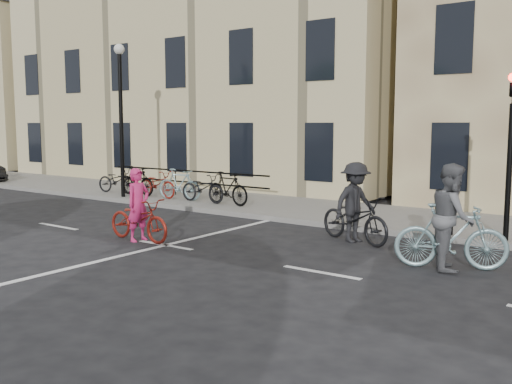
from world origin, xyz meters
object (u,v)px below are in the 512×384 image
Objects in this scene: traffic_light at (511,136)px; lamp_post at (121,101)px; cyclist_grey at (452,227)px; cyclist_pink at (139,216)px; cyclist_dark at (355,211)px.

lamp_post is (-12.70, 0.06, 1.04)m from traffic_light.
traffic_light is 0.74× the size of lamp_post.
cyclist_grey is (12.32, -2.74, -2.68)m from lamp_post.
lamp_post is at bearing 54.30° from cyclist_grey.
traffic_light reaches higher than cyclist_pink.
lamp_post is 2.48× the size of cyclist_grey.
cyclist_grey reaches higher than cyclist_pink.
traffic_light is 8.50m from cyclist_pink.
cyclist_dark is (-2.57, 1.20, -0.08)m from cyclist_grey.
traffic_light is at bearing -57.01° from cyclist_pink.
cyclist_pink is 5.01m from cyclist_dark.
cyclist_pink is 6.90m from cyclist_grey.
traffic_light reaches higher than cyclist_grey.
cyclist_pink is at bearing 80.73° from cyclist_grey.
lamp_post reaches higher than cyclist_dark.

